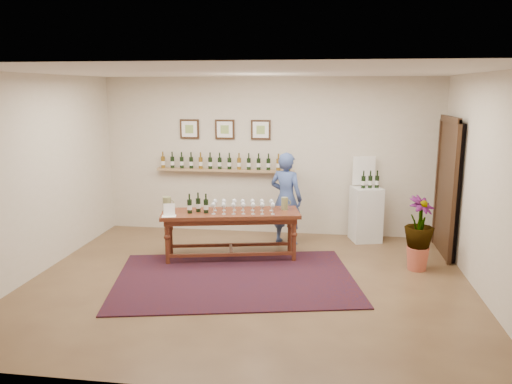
# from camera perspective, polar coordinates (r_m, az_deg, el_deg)

# --- Properties ---
(ground) EXTENTS (6.00, 6.00, 0.00)m
(ground) POSITION_cam_1_polar(r_m,az_deg,el_deg) (6.90, -0.94, -10.32)
(ground) COLOR brown
(ground) RESTS_ON ground
(room_shell) EXTENTS (6.00, 6.00, 6.00)m
(room_shell) POSITION_cam_1_polar(r_m,az_deg,el_deg) (8.38, 15.49, 1.17)
(room_shell) COLOR beige
(room_shell) RESTS_ON ground
(rug) EXTENTS (3.64, 2.80, 0.02)m
(rug) POSITION_cam_1_polar(r_m,az_deg,el_deg) (7.02, -2.39, -9.87)
(rug) COLOR #4B140D
(rug) RESTS_ON ground
(tasting_table) EXTENTS (2.19, 1.09, 0.74)m
(tasting_table) POSITION_cam_1_polar(r_m,az_deg,el_deg) (7.69, -2.92, -3.06)
(tasting_table) COLOR #4E1E13
(tasting_table) RESTS_ON ground
(table_glasses) EXTENTS (1.40, 0.49, 0.19)m
(table_glasses) POSITION_cam_1_polar(r_m,az_deg,el_deg) (7.59, -1.49, -1.64)
(table_glasses) COLOR silver
(table_glasses) RESTS_ON tasting_table
(table_bottles) EXTENTS (0.31, 0.21, 0.31)m
(table_bottles) POSITION_cam_1_polar(r_m,az_deg,el_deg) (7.62, -6.65, -1.19)
(table_bottles) COLOR black
(table_bottles) RESTS_ON tasting_table
(pitcher_left) EXTENTS (0.19, 0.19, 0.23)m
(pitcher_left) POSITION_cam_1_polar(r_m,az_deg,el_deg) (7.74, -10.14, -1.39)
(pitcher_left) COLOR olive
(pitcher_left) RESTS_ON tasting_table
(pitcher_right) EXTENTS (0.15, 0.15, 0.20)m
(pitcher_right) POSITION_cam_1_polar(r_m,az_deg,el_deg) (7.77, 3.29, -1.32)
(pitcher_right) COLOR olive
(pitcher_right) RESTS_ON tasting_table
(menu_card) EXTENTS (0.23, 0.19, 0.19)m
(menu_card) POSITION_cam_1_polar(r_m,az_deg,el_deg) (7.48, -9.89, -2.02)
(menu_card) COLOR white
(menu_card) RESTS_ON tasting_table
(display_pedestal) EXTENTS (0.57, 0.57, 0.94)m
(display_pedestal) POSITION_cam_1_polar(r_m,az_deg,el_deg) (8.83, 12.43, -2.49)
(display_pedestal) COLOR silver
(display_pedestal) RESTS_ON ground
(pedestal_bottles) EXTENTS (0.31, 0.16, 0.30)m
(pedestal_bottles) POSITION_cam_1_polar(r_m,az_deg,el_deg) (8.67, 12.93, 1.43)
(pedestal_bottles) COLOR black
(pedestal_bottles) RESTS_ON display_pedestal
(info_sign) EXTENTS (0.39, 0.12, 0.54)m
(info_sign) POSITION_cam_1_polar(r_m,az_deg,el_deg) (8.80, 12.23, 2.41)
(info_sign) COLOR white
(info_sign) RESTS_ON display_pedestal
(potted_plant) EXTENTS (0.70, 0.70, 0.94)m
(potted_plant) POSITION_cam_1_polar(r_m,az_deg,el_deg) (7.58, 18.13, -4.52)
(potted_plant) COLOR #B9553D
(potted_plant) RESTS_ON ground
(person) EXTENTS (0.67, 0.55, 1.57)m
(person) POSITION_cam_1_polar(r_m,az_deg,el_deg) (8.40, 3.46, -0.75)
(person) COLOR #384C85
(person) RESTS_ON ground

